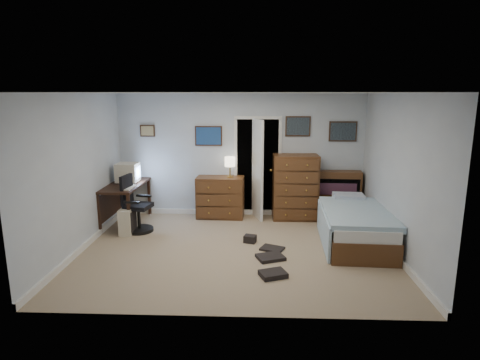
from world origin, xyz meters
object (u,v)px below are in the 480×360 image
at_px(tall_dresser, 295,187).
at_px(computer_desk, 121,193).
at_px(low_dresser, 220,197).
at_px(bed, 354,225).
at_px(office_chair, 136,210).

bearing_deg(tall_dresser, computer_desk, -174.03).
distance_m(low_dresser, bed, 2.75).
height_order(office_chair, bed, office_chair).
bearing_deg(computer_desk, low_dresser, 15.76).
height_order(computer_desk, low_dresser, low_dresser).
height_order(computer_desk, bed, computer_desk).
xyz_separation_m(office_chair, low_dresser, (1.48, 0.92, 0.02)).
height_order(computer_desk, tall_dresser, tall_dresser).
height_order(office_chair, low_dresser, office_chair).
bearing_deg(tall_dresser, office_chair, -165.16).
xyz_separation_m(computer_desk, low_dresser, (1.89, 0.49, -0.19)).
relative_size(low_dresser, bed, 0.46).
bearing_deg(tall_dresser, low_dresser, 177.19).
distance_m(office_chair, tall_dresser, 3.13).
bearing_deg(office_chair, computer_desk, 144.14).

